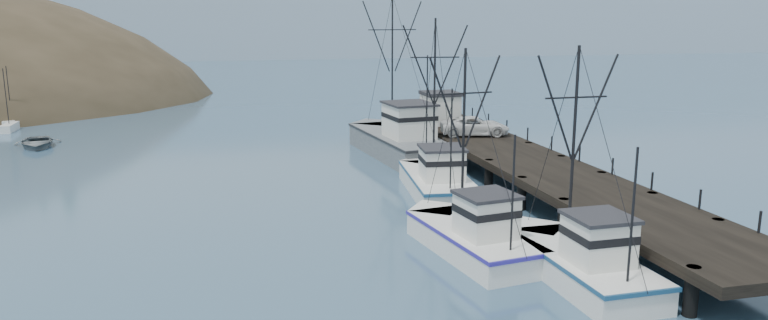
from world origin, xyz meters
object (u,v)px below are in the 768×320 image
trawler_mid (470,236)px  motorboat (37,147)px  work_vessel (399,140)px  pier_shed (440,108)px  pickup_truck (475,126)px  pier (526,162)px  trawler_far (436,180)px  trawler_near (578,261)px

trawler_mid → motorboat: (-26.98, 34.38, -0.82)m
work_vessel → pier_shed: work_vessel is taller
pickup_truck → motorboat: 37.91m
pier → pier_shed: pier_shed is taller
pickup_truck → trawler_far: bearing=156.9°
work_vessel → pier_shed: size_ratio=4.97×
pier → trawler_near: bearing=-107.3°
pier → motorboat: bearing=146.6°
pier → trawler_far: trawler_far is taller
trawler_mid → motorboat: 43.71m
pier → pickup_truck: 8.92m
trawler_mid → trawler_far: bearing=80.0°
trawler_far → pier_shed: (5.21, 14.91, 2.60)m
trawler_mid → work_vessel: 23.54m
trawler_near → motorboat: size_ratio=1.91×
trawler_mid → trawler_near: bearing=-52.7°
work_vessel → trawler_mid: bearing=-96.7°
trawler_far → motorboat: trawler_far is taller
trawler_mid → pickup_truck: bearing=68.2°
trawler_near → pier: bearing=72.7°
work_vessel → pickup_truck: size_ratio=2.95×
pier → trawler_mid: 13.87m
pier → pickup_truck: size_ratio=8.16×
pier → pier_shed: (-0.98, 15.03, 1.73)m
trawler_near → motorboat: bearing=128.0°
pier → pickup_truck: (-0.17, 8.86, 1.06)m
pier_shed → pickup_truck: bearing=-82.6°
pier → pier_shed: size_ratio=13.75×
motorboat → pier: bearing=-43.4°
trawler_far → pickup_truck: (6.01, 8.74, 1.93)m
pier → pier_shed: 15.16m
pier → motorboat: (-35.15, 23.22, -1.69)m
trawler_near → pier_shed: bearing=82.8°
trawler_near → trawler_far: size_ratio=0.91×
pier → trawler_mid: (-8.17, -11.17, -0.87)m
pickup_truck → trawler_mid: bearing=169.6°
trawler_near → trawler_far: trawler_far is taller
trawler_far → work_vessel: size_ratio=0.72×
pier_shed → pickup_truck: size_ratio=0.59×
pickup_truck → trawler_near: bearing=-179.5°
work_vessel → motorboat: size_ratio=2.92×
pier → trawler_near: 16.29m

